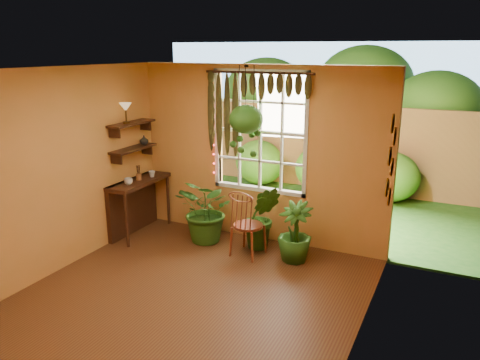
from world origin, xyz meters
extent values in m
plane|color=brown|center=(0.00, 0.00, 0.00)|extent=(4.50, 4.50, 0.00)
plane|color=white|center=(0.00, 0.00, 2.70)|extent=(4.50, 4.50, 0.00)
plane|color=#DF944C|center=(0.00, 2.25, 1.35)|extent=(4.00, 0.00, 4.00)
plane|color=#DF944C|center=(-2.00, 0.00, 1.35)|extent=(0.00, 4.50, 4.50)
plane|color=#DF944C|center=(2.00, 0.00, 1.35)|extent=(0.00, 4.50, 4.50)
cube|color=white|center=(0.00, 2.28, 1.70)|extent=(1.52, 0.10, 1.86)
cube|color=white|center=(0.00, 2.31, 1.70)|extent=(1.38, 0.01, 1.78)
cylinder|color=#33190E|center=(0.00, 2.17, 2.58)|extent=(1.70, 0.04, 0.04)
cube|color=#33190E|center=(-1.80, 1.60, 0.87)|extent=(0.40, 1.20, 0.06)
cube|color=#33190E|center=(-1.96, 1.60, 0.45)|extent=(0.08, 1.18, 0.90)
cylinder|color=#33190E|center=(-1.64, 1.05, 0.43)|extent=(0.05, 0.05, 0.86)
cylinder|color=#33190E|center=(-1.64, 2.15, 0.43)|extent=(0.05, 0.05, 0.86)
cube|color=#33190E|center=(-1.88, 1.60, 1.40)|extent=(0.25, 0.90, 0.04)
cube|color=#33190E|center=(-1.88, 1.60, 1.80)|extent=(0.25, 0.90, 0.04)
cube|color=#1A4F16|center=(0.00, 7.25, -0.02)|extent=(14.00, 10.00, 0.04)
cube|color=#9B7249|center=(0.00, 5.45, 0.90)|extent=(12.00, 0.10, 1.80)
plane|color=#92C4F5|center=(0.00, 9.05, 1.55)|extent=(12.00, 0.00, 12.00)
cylinder|color=brown|center=(0.12, 1.59, 0.45)|extent=(0.48, 0.48, 0.04)
torus|color=brown|center=(0.10, 1.41, 0.94)|extent=(0.41, 0.09, 0.41)
imported|color=#214C14|center=(-0.63, 1.75, 0.51)|extent=(1.13, 1.05, 1.03)
imported|color=#214C14|center=(0.20, 1.89, 0.49)|extent=(0.66, 0.61, 0.98)
imported|color=#214C14|center=(0.80, 1.69, 0.43)|extent=(0.55, 0.55, 0.86)
ellipsoid|color=black|center=(-0.08, 1.95, 1.86)|extent=(0.29, 0.29, 0.18)
ellipsoid|color=#214C14|center=(-0.08, 1.95, 1.93)|extent=(0.49, 0.49, 0.42)
imported|color=silver|center=(-1.78, 1.32, 0.95)|extent=(0.16, 0.16, 0.10)
imported|color=beige|center=(-1.72, 1.84, 0.95)|extent=(0.13, 0.13, 0.10)
cylinder|color=brown|center=(-1.80, 1.60, 0.95)|extent=(0.08, 0.08, 0.10)
imported|color=#B2AD99|center=(-1.87, 1.88, 1.49)|extent=(0.18, 0.18, 0.15)
cylinder|color=#533B17|center=(-1.86, 1.46, 1.83)|extent=(0.10, 0.10, 0.03)
cylinder|color=#533B17|center=(-1.86, 1.46, 1.93)|extent=(0.03, 0.03, 0.19)
cone|color=slate|center=(-1.86, 1.46, 2.07)|extent=(0.19, 0.19, 0.13)
camera|label=1|loc=(2.75, -4.15, 2.91)|focal=35.00mm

